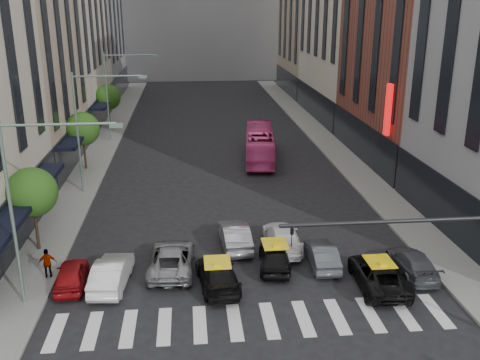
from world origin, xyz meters
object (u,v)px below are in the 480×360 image
object	(u,v)px
streetlamp_near	(30,189)
car_red	(71,275)
car_white_front	(112,273)
taxi_center	(275,256)
streetlamp_mid	(89,117)
pedestrian_far	(48,263)
taxi_left	(218,274)
bus	(260,144)
streetlamp_far	(116,85)

from	to	relation	value
streetlamp_near	car_red	distance (m)	5.59
car_white_front	taxi_center	distance (m)	8.72
streetlamp_mid	pedestrian_far	bearing A→B (deg)	-91.51
taxi_left	pedestrian_far	size ratio (longest dim) A/B	2.90
streetlamp_mid	bus	size ratio (longest dim) A/B	0.86
streetlamp_far	bus	xyz separation A→B (m)	(13.72, -8.22, -4.45)
streetlamp_far	bus	bearing A→B (deg)	-30.91
car_white_front	bus	distance (m)	24.75
bus	pedestrian_far	size ratio (longest dim) A/B	6.55
car_red	car_white_front	world-z (taller)	car_white_front
car_white_front	bus	size ratio (longest dim) A/B	0.43
streetlamp_near	taxi_left	size ratio (longest dim) A/B	1.94
streetlamp_near	streetlamp_far	world-z (taller)	same
streetlamp_far	bus	world-z (taller)	streetlamp_far
car_white_front	car_red	bearing A→B (deg)	1.18
car_red	taxi_center	bearing A→B (deg)	-178.27
car_red	streetlamp_near	bearing A→B (deg)	55.00
streetlamp_mid	car_white_front	bearing A→B (deg)	-78.17
streetlamp_far	car_red	size ratio (longest dim) A/B	2.39
streetlamp_mid	bus	xyz separation A→B (m)	(13.72, 7.78, -4.45)
taxi_center	streetlamp_near	bearing A→B (deg)	18.95
streetlamp_near	pedestrian_far	bearing A→B (deg)	98.31
streetlamp_near	pedestrian_far	world-z (taller)	streetlamp_near
streetlamp_near	streetlamp_mid	distance (m)	16.00
car_red	car_white_front	xyz separation A→B (m)	(2.05, -0.14, 0.09)
streetlamp_mid	bus	distance (m)	16.39
pedestrian_far	streetlamp_far	bearing A→B (deg)	-100.71
car_white_front	pedestrian_far	bearing A→B (deg)	-10.77
streetlamp_near	taxi_left	bearing A→B (deg)	5.76
streetlamp_far	bus	size ratio (longest dim) A/B	0.86
streetlamp_mid	streetlamp_far	world-z (taller)	same
taxi_center	streetlamp_far	bearing A→B (deg)	-61.82
car_red	taxi_left	xyz separation A→B (m)	(7.47, -0.76, 0.03)
streetlamp_near	car_white_front	size ratio (longest dim) A/B	2.02
pedestrian_far	taxi_left	bearing A→B (deg)	159.77
streetlamp_near	car_white_front	xyz separation A→B (m)	(3.04, 1.47, -5.17)
car_white_front	taxi_left	xyz separation A→B (m)	(5.41, -0.62, -0.06)
bus	streetlamp_mid	bearing A→B (deg)	36.48
car_red	pedestrian_far	xyz separation A→B (m)	(-1.35, 0.83, 0.31)
taxi_center	pedestrian_far	size ratio (longest dim) A/B	2.59
taxi_left	car_white_front	bearing A→B (deg)	-12.82
taxi_left	bus	size ratio (longest dim) A/B	0.44
streetlamp_near	streetlamp_far	distance (m)	32.00
streetlamp_far	pedestrian_far	bearing A→B (deg)	-90.69
taxi_left	bus	bearing A→B (deg)	-109.24
streetlamp_mid	car_red	world-z (taller)	streetlamp_mid
pedestrian_far	car_white_front	bearing A→B (deg)	154.06
taxi_left	taxi_center	bearing A→B (deg)	-158.21
streetlamp_mid	taxi_left	bearing A→B (deg)	-60.82
taxi_center	car_red	bearing A→B (deg)	11.67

